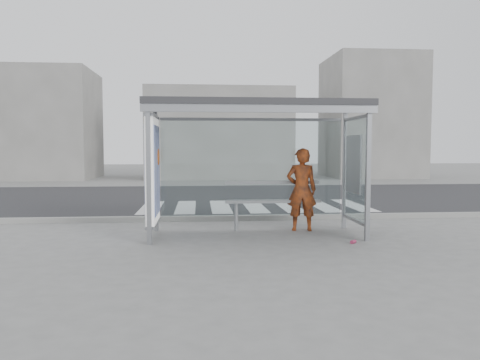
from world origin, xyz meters
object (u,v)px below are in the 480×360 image
(bus_shelter, at_px, (237,135))
(bench, at_px, (273,201))
(person, at_px, (302,190))
(soda_can, at_px, (353,242))

(bus_shelter, distance_m, bench, 1.68)
(person, relative_size, bench, 0.86)
(bench, bearing_deg, soda_can, -50.80)
(person, xyz_separation_m, bench, (-0.58, 0.12, -0.25))
(person, bearing_deg, bus_shelter, 23.15)
(bus_shelter, xyz_separation_m, person, (1.38, 0.40, -1.12))
(bus_shelter, height_order, person, bus_shelter)
(soda_can, bearing_deg, bench, 129.20)
(person, xyz_separation_m, soda_can, (0.65, -1.39, -0.83))
(soda_can, bearing_deg, bus_shelter, 154.07)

